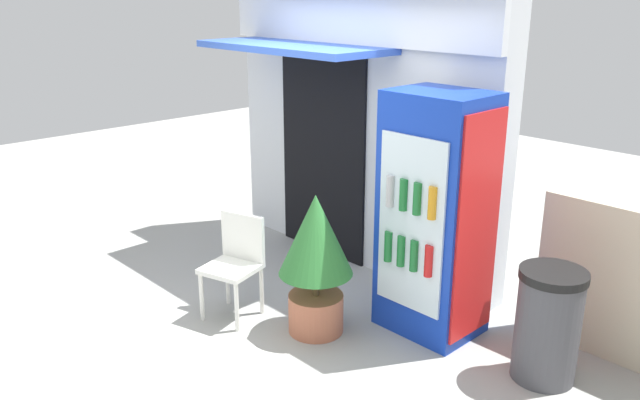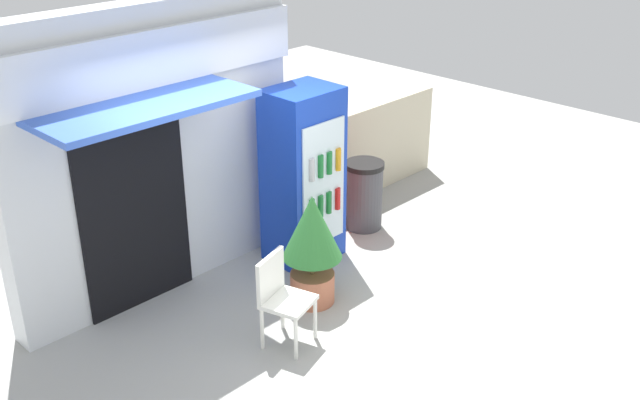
{
  "view_description": "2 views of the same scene",
  "coord_description": "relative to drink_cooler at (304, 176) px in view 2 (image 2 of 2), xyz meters",
  "views": [
    {
      "loc": [
        3.81,
        -2.84,
        2.62
      ],
      "look_at": [
        0.17,
        0.62,
        0.96
      ],
      "focal_mm": 36.34,
      "sensor_mm": 36.0,
      "label": 1
    },
    {
      "loc": [
        -4.02,
        -4.14,
        4.05
      ],
      "look_at": [
        0.64,
        0.4,
        1.01
      ],
      "focal_mm": 41.96,
      "sensor_mm": 36.0,
      "label": 2
    }
  ],
  "objects": [
    {
      "name": "storefront_building",
      "position": [
        -1.4,
        0.61,
        0.53
      ],
      "size": [
        3.15,
        1.08,
        2.86
      ],
      "color": "silver",
      "rests_on": "ground"
    },
    {
      "name": "ground",
      "position": [
        -1.04,
        -1.02,
        -0.95
      ],
      "size": [
        16.0,
        16.0,
        0.0
      ],
      "primitive_type": "plane",
      "color": "#A3A39E"
    },
    {
      "name": "potted_plant_near_shop",
      "position": [
        -0.59,
        -0.71,
        -0.28
      ],
      "size": [
        0.58,
        0.58,
        1.14
      ],
      "color": "#BC6B4C",
      "rests_on": "ground"
    },
    {
      "name": "drink_cooler",
      "position": [
        0.0,
        0.0,
        0.0
      ],
      "size": [
        0.76,
        0.64,
        1.91
      ],
      "color": "#1438B2",
      "rests_on": "ground"
    },
    {
      "name": "stone_boundary_wall",
      "position": [
        1.79,
        0.66,
        -0.37
      ],
      "size": [
        2.39,
        0.23,
        1.17
      ],
      "primitive_type": "cube",
      "color": "beige",
      "rests_on": "ground"
    },
    {
      "name": "trash_bin",
      "position": [
        0.98,
        0.01,
        -0.54
      ],
      "size": [
        0.46,
        0.46,
        0.82
      ],
      "color": "#47474C",
      "rests_on": "ground"
    },
    {
      "name": "plastic_chair",
      "position": [
        -1.26,
        -0.98,
        -0.45
      ],
      "size": [
        0.51,
        0.5,
        0.86
      ],
      "color": "white",
      "rests_on": "ground"
    }
  ]
}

